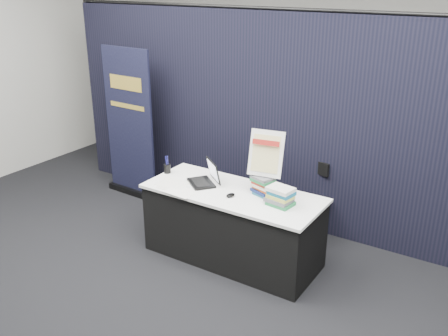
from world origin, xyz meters
TOP-DOWN VIEW (x-y plane):
  - floor at (0.00, 0.00)m, footprint 8.00×8.00m
  - wall_back at (0.00, 4.00)m, footprint 8.00×0.02m
  - drape_partition at (0.00, 1.60)m, footprint 6.00×0.08m
  - display_table at (0.00, 0.55)m, footprint 1.80×0.75m
  - laptop at (-0.37, 0.58)m, footprint 0.38×0.41m
  - mouse at (0.04, 0.44)m, footprint 0.08×0.11m
  - brochure_left at (-0.63, 0.39)m, footprint 0.35×0.26m
  - brochure_mid at (-0.56, 0.31)m, footprint 0.29×0.21m
  - brochure_right at (-0.43, 0.27)m, footprint 0.32×0.23m
  - pen_cup at (-0.86, 0.59)m, footprint 0.08×0.08m
  - book_stack_tall at (0.29, 0.65)m, footprint 0.24×0.21m
  - book_stack_short at (0.53, 0.53)m, footprint 0.27×0.23m
  - info_sign at (0.29, 0.68)m, footprint 0.35×0.19m
  - pullup_banner at (-1.96, 1.20)m, footprint 0.83×0.13m
  - stacking_chair at (0.43, 1.44)m, footprint 0.48×0.50m

SIDE VIEW (x-z plane):
  - floor at x=0.00m, z-range 0.00..0.00m
  - display_table at x=0.00m, z-range 0.00..0.75m
  - stacking_chair at x=0.43m, z-range 0.05..0.89m
  - brochure_mid at x=-0.56m, z-range 0.75..0.75m
  - brochure_right at x=-0.43m, z-range 0.75..0.75m
  - brochure_left at x=-0.63m, z-range 0.75..0.75m
  - mouse at x=0.04m, z-range 0.75..0.78m
  - pen_cup at x=-0.86m, z-range 0.75..0.85m
  - laptop at x=-0.37m, z-range 0.69..0.93m
  - book_stack_short at x=0.53m, z-range 0.75..0.92m
  - book_stack_tall at x=0.29m, z-range 0.75..0.94m
  - pullup_banner at x=-1.96m, z-range -0.11..1.83m
  - info_sign at x=0.29m, z-range 0.93..1.39m
  - drape_partition at x=0.00m, z-range 0.00..2.40m
  - wall_back at x=0.00m, z-range 0.00..3.50m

